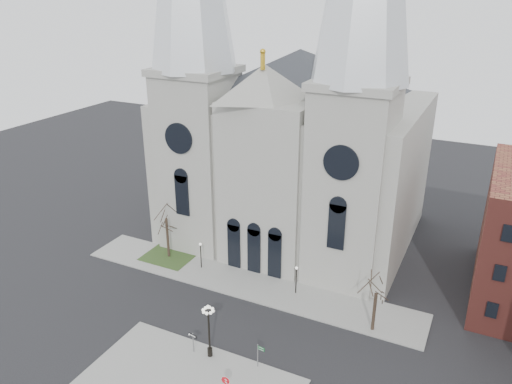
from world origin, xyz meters
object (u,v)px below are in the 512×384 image
at_px(stop_sign, 226,382).
at_px(one_way_sign, 193,339).
at_px(globe_lamp, 209,324).
at_px(street_name_sign, 259,354).

bearing_deg(stop_sign, one_way_sign, 166.57).
relative_size(globe_lamp, street_name_sign, 2.29).
bearing_deg(globe_lamp, stop_sign, -44.71).
bearing_deg(globe_lamp, one_way_sign, -172.18).
distance_m(stop_sign, globe_lamp, 5.59).
distance_m(globe_lamp, one_way_sign, 2.56).
height_order(stop_sign, street_name_sign, street_name_sign).
bearing_deg(street_name_sign, one_way_sign, -165.37).
bearing_deg(street_name_sign, stop_sign, -93.44).
bearing_deg(one_way_sign, globe_lamp, 17.42).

